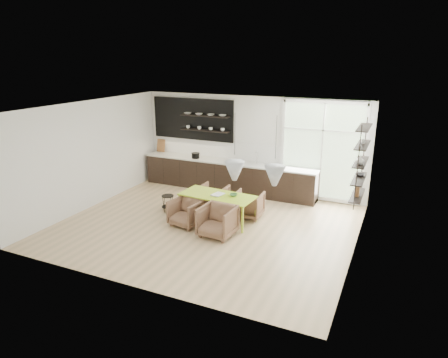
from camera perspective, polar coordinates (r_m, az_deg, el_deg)
The scene contains 11 objects.
room at distance 10.21m, azimuth 3.09°, elevation 2.65°, with size 7.02×6.01×2.91m.
kitchen_run at distance 12.33m, azimuth 0.21°, elevation 1.11°, with size 5.54×0.69×2.75m.
right_shelving at distance 9.62m, azimuth 18.89°, elevation 1.99°, with size 0.26×1.22×1.90m.
dining_table at distance 10.02m, azimuth -0.95°, elevation -2.54°, with size 1.93×0.99×0.68m.
armchair_back_left at distance 10.89m, azimuth -1.53°, elevation -2.59°, with size 0.71×0.73×0.67m, color brown.
armchair_back_right at distance 10.38m, azimuth 3.51°, elevation -3.66°, with size 0.70×0.72×0.66m, color brown.
armchair_front_left at distance 9.90m, azimuth -5.41°, elevation -4.76°, with size 0.71×0.73×0.66m, color brown.
armchair_front_right at distance 9.28m, azimuth -0.94°, elevation -6.04°, with size 0.77×0.79×0.72m, color brown.
wire_stool at distance 10.86m, azimuth -8.03°, elevation -3.12°, with size 0.34×0.34×0.44m.
table_book at distance 10.06m, azimuth -1.45°, elevation -2.09°, with size 0.24×0.33×0.03m, color white.
table_bowl at distance 9.91m, azimuth 1.37°, elevation -2.30°, with size 0.19×0.19×0.06m, color #447542.
Camera 1 is at (4.15, -8.11, 4.04)m, focal length 32.00 mm.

